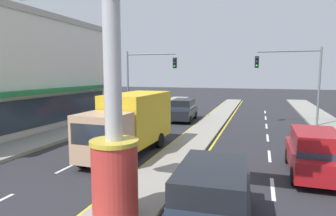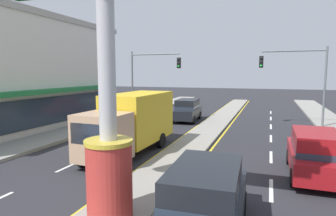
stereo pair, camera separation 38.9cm
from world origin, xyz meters
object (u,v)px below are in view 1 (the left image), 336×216
Objects in this scene: traffic_light_left_side at (145,73)px; suv_kerb_right at (212,199)px; district_sign at (113,79)px; box_truck_mid_left_lane at (130,122)px; suv_near_right_lane at (183,110)px; traffic_light_right_side at (295,73)px; suv_far_right_lane at (315,152)px; sedan_near_left_lane at (148,111)px.

suv_kerb_right is (8.99, -17.45, -3.26)m from traffic_light_left_side.
district_sign is 1.15× the size of box_truck_mid_left_lane.
suv_kerb_right is at bearing -72.86° from suv_near_right_lane.
suv_near_right_lane is at bearing 178.85° from traffic_light_right_side.
suv_kerb_right is (-3.30, -5.67, 0.00)m from suv_far_right_lane.
traffic_light_right_side reaches higher than suv_far_right_lane.
sedan_near_left_lane is at bearing 116.57° from suv_kerb_right.
suv_kerb_right is at bearing -50.37° from box_truck_mid_left_lane.
traffic_light_left_side is at bearing 109.60° from district_sign.
traffic_light_right_side is 1.34× the size of suv_far_right_lane.
district_sign reaches higher than suv_far_right_lane.
district_sign is 7.55m from box_truck_mid_left_lane.
suv_near_right_lane is at bearing 2.18° from sedan_near_left_lane.
suv_near_right_lane is at bearing 126.27° from suv_far_right_lane.
suv_kerb_right is (5.41, -17.54, 0.00)m from suv_near_right_lane.
district_sign is 18.90m from sedan_near_left_lane.
box_truck_mid_left_lane is at bearing -129.35° from traffic_light_right_side.
sedan_near_left_lane is at bearing -8.17° from traffic_light_left_side.
traffic_light_left_side is 1.33× the size of suv_kerb_right.
traffic_light_left_side is 3.47m from sedan_near_left_lane.
traffic_light_right_side is 0.89× the size of box_truck_mid_left_lane.
sedan_near_left_lane is 19.47m from suv_kerb_right.
suv_kerb_right is (2.70, 0.21, -3.07)m from district_sign.
sedan_near_left_lane is at bearing 108.82° from district_sign.
traffic_light_right_side is at bearing 88.60° from suv_far_right_lane.
traffic_light_right_side is at bearing -1.15° from suv_near_right_lane.
suv_near_right_lane reaches higher than sedan_near_left_lane.
box_truck_mid_left_lane reaches higher than sedan_near_left_lane.
box_truck_mid_left_lane is at bearing -72.96° from sedan_near_left_lane.
box_truck_mid_left_lane is 1.49× the size of suv_kerb_right.
suv_far_right_lane is (6.00, 5.88, -3.07)m from district_sign.
traffic_light_right_side is at bearing 70.31° from district_sign.
suv_far_right_lane is at bearing -43.79° from traffic_light_left_side.
suv_far_right_lane is at bearing -44.36° from sedan_near_left_lane.
suv_near_right_lane is 1.00× the size of suv_kerb_right.
suv_far_right_lane is 6.56m from suv_kerb_right.
sedan_near_left_lane is at bearing 179.74° from traffic_light_right_side.
sedan_near_left_lane is at bearing 135.64° from suv_far_right_lane.
district_sign is at bearing -81.33° from suv_near_right_lane.
district_sign is 1.29× the size of traffic_light_left_side.
traffic_light_right_side reaches higher than suv_kerb_right.
suv_near_right_lane and suv_kerb_right have the same top height.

